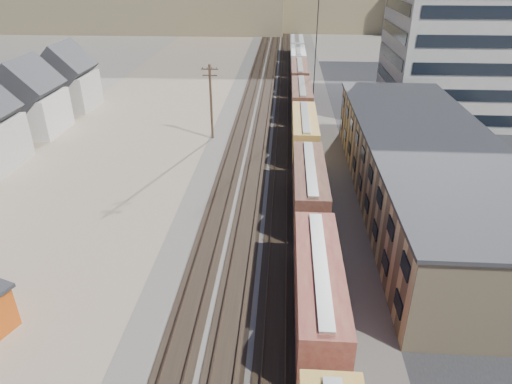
{
  "coord_description": "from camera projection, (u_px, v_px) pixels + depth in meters",
  "views": [
    {
      "loc": [
        1.2,
        -16.41,
        22.21
      ],
      "look_at": [
        -1.18,
        20.62,
        3.0
      ],
      "focal_mm": 32.0,
      "sensor_mm": 36.0,
      "label": 1
    }
  ],
  "objects": [
    {
      "name": "ballast_bed",
      "position": [
        276.0,
        121.0,
        69.12
      ],
      "size": [
        18.0,
        200.0,
        0.06
      ],
      "primitive_type": "cube",
      "color": "#4C4742",
      "rests_on": "ground"
    },
    {
      "name": "dirt_yard",
      "position": [
        126.0,
        142.0,
        61.4
      ],
      "size": [
        24.0,
        180.0,
        0.03
      ],
      "primitive_type": "cube",
      "color": "#86735C",
      "rests_on": "ground"
    },
    {
      "name": "asphalt_lot",
      "position": [
        457.0,
        165.0,
        54.58
      ],
      "size": [
        26.0,
        120.0,
        0.04
      ],
      "primitive_type": "cube",
      "color": "#232326",
      "rests_on": "ground"
    },
    {
      "name": "rail_tracks",
      "position": [
        272.0,
        120.0,
        69.11
      ],
      "size": [
        11.4,
        200.0,
        0.24
      ],
      "color": "black",
      "rests_on": "ground"
    },
    {
      "name": "freight_train",
      "position": [
        303.0,
        112.0,
        63.86
      ],
      "size": [
        3.0,
        119.74,
        4.46
      ],
      "color": "black",
      "rests_on": "ground"
    },
    {
      "name": "warehouse",
      "position": [
        424.0,
        170.0,
        44.45
      ],
      "size": [
        12.4,
        40.4,
        7.25
      ],
      "color": "tan",
      "rests_on": "ground"
    },
    {
      "name": "office_tower",
      "position": [
        466.0,
        54.0,
        67.68
      ],
      "size": [
        22.6,
        18.6,
        18.45
      ],
      "color": "#9E998E",
      "rests_on": "ground"
    },
    {
      "name": "utility_pole_north",
      "position": [
        211.0,
        101.0,
        60.09
      ],
      "size": [
        2.2,
        0.32,
        10.0
      ],
      "color": "#382619",
      "rests_on": "ground"
    },
    {
      "name": "radio_mast",
      "position": [
        316.0,
        48.0,
        73.46
      ],
      "size": [
        1.2,
        0.16,
        18.0
      ],
      "color": "black",
      "rests_on": "ground"
    },
    {
      "name": "parked_car_blue",
      "position": [
        439.0,
        103.0,
        74.82
      ],
      "size": [
        5.79,
        4.72,
        1.47
      ],
      "primitive_type": "imported",
      "rotation": [
        0.0,
        0.0,
        1.05
      ],
      "color": "navy",
      "rests_on": "ground"
    },
    {
      "name": "parked_car_far",
      "position": [
        441.0,
        105.0,
        74.07
      ],
      "size": [
        1.96,
        4.41,
        1.47
      ],
      "primitive_type": "imported",
      "rotation": [
        0.0,
        0.0,
        -0.05
      ],
      "color": "white",
      "rests_on": "ground"
    }
  ]
}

